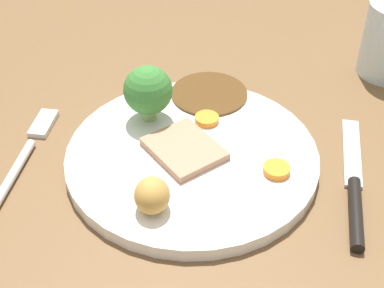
% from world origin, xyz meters
% --- Properties ---
extents(dining_table, '(1.20, 0.84, 0.04)m').
position_xyz_m(dining_table, '(0.00, 0.00, 0.02)').
color(dining_table, brown).
rests_on(dining_table, ground).
extents(dinner_plate, '(0.25, 0.25, 0.01)m').
position_xyz_m(dinner_plate, '(-0.03, 0.01, 0.04)').
color(dinner_plate, white).
rests_on(dinner_plate, dining_table).
extents(gravy_pool, '(0.09, 0.09, 0.00)m').
position_xyz_m(gravy_pool, '(-0.02, 0.11, 0.05)').
color(gravy_pool, '#563819').
rests_on(gravy_pool, dinner_plate).
extents(meat_slice_main, '(0.09, 0.09, 0.01)m').
position_xyz_m(meat_slice_main, '(-0.04, 0.01, 0.05)').
color(meat_slice_main, tan).
rests_on(meat_slice_main, dinner_plate).
extents(roast_potato_left, '(0.03, 0.04, 0.03)m').
position_xyz_m(roast_potato_left, '(-0.06, -0.07, 0.07)').
color(roast_potato_left, '#BC8C42').
rests_on(roast_potato_left, dinner_plate).
extents(carrot_coin_front, '(0.03, 0.03, 0.01)m').
position_xyz_m(carrot_coin_front, '(-0.02, 0.06, 0.05)').
color(carrot_coin_front, orange).
rests_on(carrot_coin_front, dinner_plate).
extents(carrot_coin_back, '(0.03, 0.03, 0.01)m').
position_xyz_m(carrot_coin_back, '(0.05, -0.02, 0.05)').
color(carrot_coin_back, orange).
rests_on(carrot_coin_back, dinner_plate).
extents(broccoli_floret, '(0.05, 0.05, 0.06)m').
position_xyz_m(broccoli_floret, '(-0.08, 0.06, 0.09)').
color(broccoli_floret, '#8CB766').
rests_on(broccoli_floret, dinner_plate).
extents(fork, '(0.03, 0.15, 0.01)m').
position_xyz_m(fork, '(-0.20, 0.01, 0.04)').
color(fork, silver).
rests_on(fork, dining_table).
extents(knife, '(0.04, 0.19, 0.01)m').
position_xyz_m(knife, '(0.12, -0.03, 0.04)').
color(knife, black).
rests_on(knife, dining_table).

